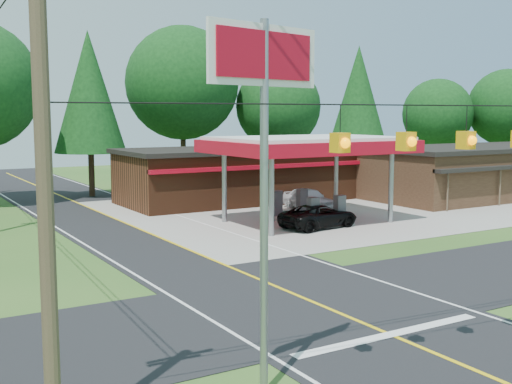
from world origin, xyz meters
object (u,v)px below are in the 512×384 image
suv_car (319,216)px  sedan_car (309,199)px  gas_canopy (308,148)px  big_stop_sign (264,114)px

suv_car → sedan_car: size_ratio=1.12×
gas_canopy → suv_car: (-0.50, -1.79, -3.63)m
big_stop_sign → gas_canopy: bearing=52.1°
sedan_car → gas_canopy: bearing=-130.6°
suv_car → big_stop_sign: (-13.50, -16.22, 5.47)m
suv_car → big_stop_sign: big_stop_sign is taller
suv_car → big_stop_sign: size_ratio=0.57×
suv_car → sedan_car: (3.50, 5.79, 0.06)m
sedan_car → big_stop_sign: 28.33m
suv_car → sedan_car: bearing=-38.9°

